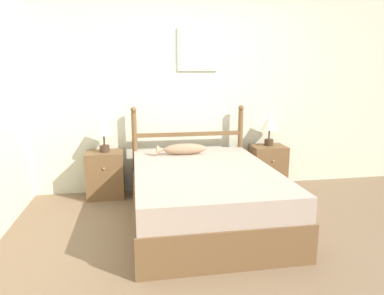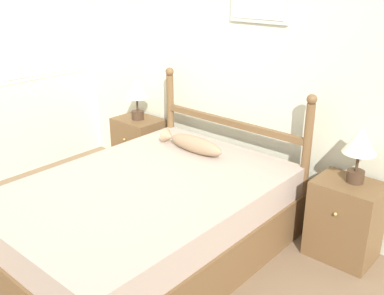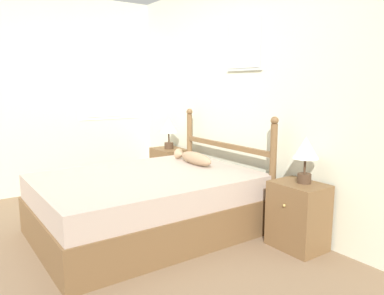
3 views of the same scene
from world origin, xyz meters
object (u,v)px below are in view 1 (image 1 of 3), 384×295
table_lamp_left (104,130)px  fish_pillow (182,149)px  table_lamp_right (270,125)px  nightstand_right (268,167)px  bed (204,195)px  nightstand_left (105,175)px

table_lamp_left → fish_pillow: table_lamp_left is taller
table_lamp_left → fish_pillow: 0.98m
table_lamp_right → nightstand_right: bearing=-114.2°
bed → nightstand_right: (1.07, 0.91, 0.01)m
table_lamp_right → fish_pillow: (-1.22, -0.29, -0.22)m
nightstand_left → nightstand_right: same height
bed → fish_pillow: size_ratio=3.38×
nightstand_right → table_lamp_left: 2.20m
fish_pillow → bed: bearing=-77.9°
nightstand_left → table_lamp_right: size_ratio=1.45×
bed → nightstand_left: (-1.07, 0.91, 0.01)m
bed → table_lamp_left: bearing=139.7°
bed → table_lamp_right: bearing=41.0°
nightstand_left → table_lamp_left: 0.57m
fish_pillow → table_lamp_left: bearing=164.6°
table_lamp_left → table_lamp_right: (2.14, 0.04, 0.00)m
nightstand_right → fish_pillow: size_ratio=0.97×
fish_pillow → nightstand_right: bearing=12.1°
table_lamp_right → fish_pillow: size_ratio=0.67×
nightstand_right → table_lamp_right: size_ratio=1.45×
nightstand_left → nightstand_right: size_ratio=1.00×
bed → table_lamp_right: table_lamp_right is taller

